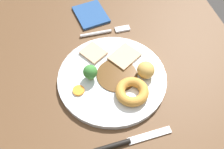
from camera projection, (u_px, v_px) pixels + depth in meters
The scene contains 12 objects.
dining_table at pixel (102, 88), 72.41cm from camera, with size 120.00×84.00×3.60cm, color brown.
dinner_plate at pixel (112, 78), 71.17cm from camera, with size 28.49×28.49×1.40cm, color white.
gravy_pool at pixel (117, 75), 70.76cm from camera, with size 10.71×10.71×0.30cm, color #563819.
meat_slice_main at pixel (124, 56), 74.07cm from camera, with size 7.55×6.14×0.80cm, color tan.
meat_slice_under at pixel (93, 53), 74.81cm from camera, with size 6.09×5.36×0.80cm, color tan.
yorkshire_pudding at pixel (132, 92), 66.50cm from camera, with size 8.33×8.33×2.44cm, color #C68938.
roast_potato_left at pixel (146, 70), 69.25cm from camera, with size 4.77×4.59×4.22cm, color tan.
carrot_coin_front at pixel (79, 91), 67.79cm from camera, with size 2.98×2.98×0.56cm, color orange.
broccoli_floret at pixel (90, 72), 68.43cm from camera, with size 3.68×3.68×4.43cm.
fork at pixel (107, 31), 81.57cm from camera, with size 2.07×15.27×0.90cm.
knife at pixel (126, 142), 61.22cm from camera, with size 2.12×18.54×1.20cm.
folded_napkin at pixel (91, 14), 85.93cm from camera, with size 11.00×9.00×0.80cm, color navy.
Camera 1 is at (38.66, -7.54, 62.72)cm, focal length 43.40 mm.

